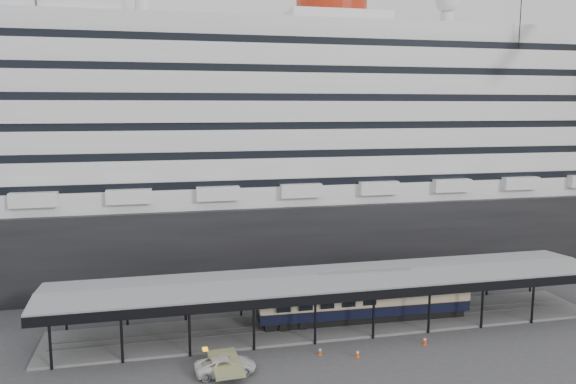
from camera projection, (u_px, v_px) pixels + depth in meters
name	position (u px, v px, depth m)	size (l,w,h in m)	color
ground	(347.00, 345.00, 52.29)	(200.00, 200.00, 0.00)	#3C3C3E
cruise_ship	(277.00, 133.00, 80.39)	(130.00, 30.00, 43.90)	black
platform_canopy	(332.00, 303.00, 56.76)	(56.00, 9.18, 5.30)	slate
port_truck	(226.00, 365.00, 46.60)	(2.35, 5.09, 1.41)	silver
pullman_carriage	(365.00, 297.00, 57.50)	(22.17, 3.53, 21.69)	black
traffic_cone_left	(320.00, 351.00, 50.19)	(0.40, 0.40, 0.73)	#D54B0B
traffic_cone_mid	(358.00, 353.00, 49.64)	(0.51, 0.51, 0.77)	#E14B0C
traffic_cone_right	(425.00, 340.00, 52.35)	(0.49, 0.49, 0.82)	#ED380D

